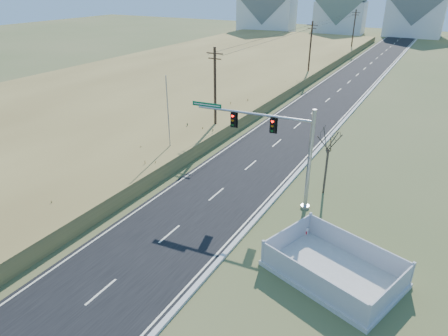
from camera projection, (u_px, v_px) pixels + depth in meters
ground at (187, 220)px, 27.17m from camera, size 260.00×260.00×0.00m
road at (355, 77)px, 66.61m from camera, size 8.00×180.00×0.06m
curb at (381, 80)px, 64.75m from camera, size 0.30×180.00×0.18m
reed_marsh at (201, 70)px, 69.02m from camera, size 38.00×110.00×1.30m
utility_pole_near at (215, 91)px, 39.86m from camera, size 1.80×0.26×9.00m
utility_pole_mid at (310, 50)px, 63.53m from camera, size 1.80×0.26×9.00m
utility_pole_far at (354, 31)px, 87.20m from camera, size 1.80×0.26×9.00m
condo_nw at (267, 6)px, 119.51m from camera, size 17.69×13.38×19.05m
condo_nnw at (341, 9)px, 117.34m from camera, size 14.93×11.17×17.03m
condo_n at (416, 8)px, 111.40m from camera, size 15.27×10.20×18.54m
traffic_signal_mast at (284, 146)px, 27.39m from camera, size 9.16×1.09×7.31m
fence_enclosure at (333, 271)px, 21.94m from camera, size 7.95×6.57×1.57m
open_sign at (304, 232)px, 25.25m from camera, size 0.55×0.07×0.68m
flagpole at (169, 127)px, 35.08m from camera, size 0.34×0.34×7.61m
bare_tree at (330, 139)px, 28.74m from camera, size 2.06×2.06×5.46m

